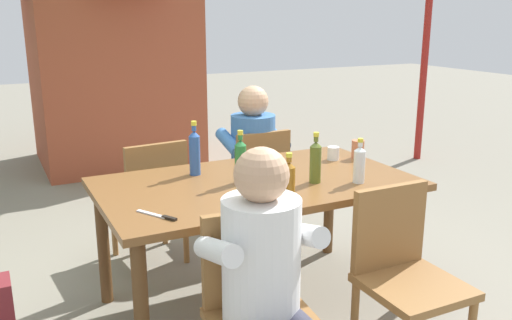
% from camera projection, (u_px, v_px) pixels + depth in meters
% --- Properties ---
extents(ground_plane, '(24.00, 24.00, 0.00)m').
position_uv_depth(ground_plane, '(256.00, 302.00, 3.28)').
color(ground_plane, gray).
extents(dining_table, '(1.74, 1.00, 0.76)m').
position_uv_depth(dining_table, '(256.00, 195.00, 3.10)').
color(dining_table, brown).
rests_on(dining_table, ground_plane).
extents(chair_far_right, '(0.46, 0.46, 0.87)m').
position_uv_depth(chair_far_right, '(255.00, 180.00, 4.01)').
color(chair_far_right, olive).
rests_on(chair_far_right, ground_plane).
extents(chair_near_left, '(0.48, 0.48, 0.87)m').
position_uv_depth(chair_near_left, '(259.00, 306.00, 2.29)').
color(chair_near_left, olive).
rests_on(chair_near_left, ground_plane).
extents(chair_far_left, '(0.48, 0.48, 0.87)m').
position_uv_depth(chair_far_left, '(152.00, 196.00, 3.67)').
color(chair_far_left, olive).
rests_on(chair_far_left, ground_plane).
extents(chair_near_right, '(0.44, 0.44, 0.87)m').
position_uv_depth(chair_near_right, '(403.00, 268.00, 2.63)').
color(chair_near_right, olive).
rests_on(chair_near_right, ground_plane).
extents(person_in_white_shirt, '(0.47, 0.61, 1.18)m').
position_uv_depth(person_in_white_shirt, '(248.00, 155.00, 4.06)').
color(person_in_white_shirt, '#3D70B2').
rests_on(person_in_white_shirt, ground_plane).
extents(person_in_plaid_shirt, '(0.47, 0.61, 1.18)m').
position_uv_depth(person_in_plaid_shirt, '(270.00, 281.00, 2.15)').
color(person_in_plaid_shirt, white).
rests_on(person_in_plaid_shirt, ground_plane).
extents(bottle_clear, '(0.06, 0.06, 0.25)m').
position_uv_depth(bottle_clear, '(359.00, 164.00, 3.01)').
color(bottle_clear, white).
rests_on(bottle_clear, dining_table).
extents(bottle_green, '(0.06, 0.06, 0.30)m').
position_uv_depth(bottle_green, '(241.00, 161.00, 3.00)').
color(bottle_green, '#287A38').
rests_on(bottle_green, dining_table).
extents(bottle_blue, '(0.06, 0.06, 0.32)m').
position_uv_depth(bottle_blue, '(195.00, 152.00, 3.16)').
color(bottle_blue, '#2D56A3').
rests_on(bottle_blue, dining_table).
extents(bottle_amber, '(0.06, 0.06, 0.26)m').
position_uv_depth(bottle_amber, '(289.00, 182.00, 2.69)').
color(bottle_amber, '#996019').
rests_on(bottle_amber, dining_table).
extents(bottle_olive, '(0.06, 0.06, 0.28)m').
position_uv_depth(bottle_olive, '(315.00, 161.00, 3.02)').
color(bottle_olive, '#566623').
rests_on(bottle_olive, dining_table).
extents(cup_white, '(0.08, 0.08, 0.08)m').
position_uv_depth(cup_white, '(333.00, 153.00, 3.51)').
color(cup_white, white).
rests_on(cup_white, dining_table).
extents(cup_terracotta, '(0.08, 0.08, 0.12)m').
position_uv_depth(cup_terracotta, '(358.00, 149.00, 3.54)').
color(cup_terracotta, '#BC6B47').
rests_on(cup_terracotta, dining_table).
extents(cup_steel, '(0.08, 0.08, 0.09)m').
position_uv_depth(cup_steel, '(278.00, 176.00, 3.01)').
color(cup_steel, '#B2B7BC').
rests_on(cup_steel, dining_table).
extents(table_knife, '(0.14, 0.22, 0.01)m').
position_uv_depth(table_knife, '(159.00, 216.00, 2.53)').
color(table_knife, silver).
rests_on(table_knife, dining_table).
extents(brick_kiosk, '(1.95, 1.65, 2.47)m').
position_uv_depth(brick_kiosk, '(112.00, 48.00, 6.13)').
color(brick_kiosk, '#9E472D').
rests_on(brick_kiosk, ground_plane).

